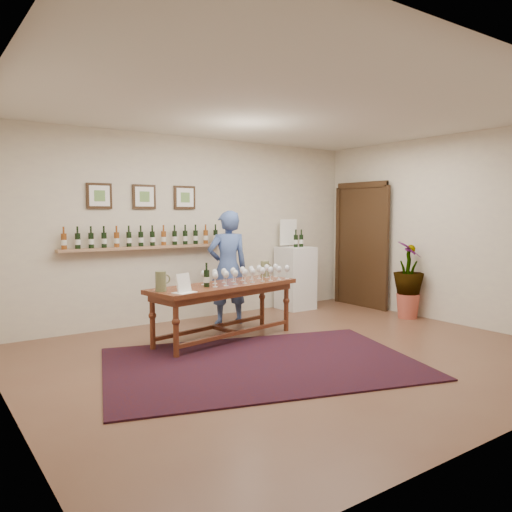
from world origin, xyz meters
TOP-DOWN VIEW (x-y plane):
  - ground at (0.00, 0.00)m, footprint 6.00×6.00m
  - room_shell at (2.11, 1.86)m, footprint 6.00×6.00m
  - rug at (-0.52, -0.05)m, footprint 3.85×3.13m
  - tasting_table at (-0.31, 1.07)m, footprint 2.16×1.01m
  - table_glasses at (0.06, 1.08)m, footprint 1.44×0.45m
  - table_bottles at (-0.64, 1.01)m, footprint 0.32×0.24m
  - pitcher_left at (-1.24, 0.97)m, footprint 0.18×0.18m
  - pitcher_right at (0.56, 1.38)m, footprint 0.17×0.17m
  - menu_card at (-1.06, 0.74)m, footprint 0.29×0.25m
  - display_pedestal at (1.80, 2.18)m, footprint 0.54×0.54m
  - pedestal_bottles at (1.84, 2.15)m, footprint 0.33×0.09m
  - info_sign at (1.79, 2.37)m, footprint 0.36×0.02m
  - potted_plant at (2.75, 0.57)m, footprint 0.78×0.78m
  - person at (0.23, 1.86)m, footprint 0.69×0.53m

SIDE VIEW (x-z plane):
  - ground at x=0.00m, z-range 0.00..0.00m
  - rug at x=-0.52m, z-range 0.00..0.02m
  - display_pedestal at x=1.80m, z-range 0.00..1.07m
  - potted_plant at x=2.75m, z-range 0.09..1.13m
  - tasting_table at x=-0.31m, z-range 0.26..0.99m
  - table_glasses at x=0.06m, z-range 0.73..0.93m
  - person at x=0.23m, z-range 0.00..1.68m
  - pitcher_right at x=0.56m, z-range 0.73..0.96m
  - menu_card at x=-1.06m, z-range 0.73..0.96m
  - pitcher_left at x=-1.24m, z-range 0.73..0.97m
  - table_bottles at x=-0.64m, z-range 0.73..1.04m
  - room_shell at x=2.11m, z-range -1.88..4.12m
  - pedestal_bottles at x=1.84m, z-range 1.07..1.40m
  - info_sign at x=1.79m, z-range 1.07..1.56m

